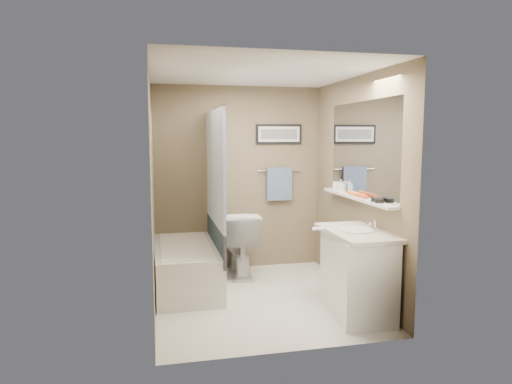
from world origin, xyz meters
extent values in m
plane|color=silver|center=(0.00, 0.00, 0.00)|extent=(2.50, 2.50, 0.00)
cube|color=silver|center=(0.00, 0.00, 2.38)|extent=(2.20, 2.50, 0.04)
cube|color=brown|center=(0.00, 1.23, 1.20)|extent=(2.20, 0.04, 2.40)
cube|color=brown|center=(0.00, -1.23, 1.20)|extent=(2.20, 0.04, 2.40)
cube|color=brown|center=(-1.08, 0.00, 1.20)|extent=(0.04, 2.50, 2.40)
cube|color=brown|center=(1.08, 0.00, 1.20)|extent=(0.04, 2.50, 2.40)
cube|color=#C6B596|center=(-1.09, 0.50, 1.00)|extent=(0.02, 1.55, 2.00)
cylinder|color=silver|center=(-0.40, 0.50, 2.05)|extent=(0.02, 1.55, 0.02)
cube|color=white|center=(-0.40, 0.50, 1.40)|extent=(0.03, 1.45, 1.28)
cube|color=#273A49|center=(-0.40, 0.50, 0.58)|extent=(0.03, 1.45, 0.36)
cube|color=silver|center=(1.09, -0.15, 1.62)|extent=(0.02, 1.60, 1.00)
cube|color=silver|center=(1.04, -0.15, 1.10)|extent=(0.12, 1.60, 0.03)
cylinder|color=silver|center=(0.55, 1.22, 1.30)|extent=(0.60, 0.02, 0.02)
cube|color=#8197BC|center=(0.55, 1.20, 1.12)|extent=(0.34, 0.05, 0.44)
cube|color=black|center=(0.55, 1.23, 1.78)|extent=(0.62, 0.02, 0.26)
cube|color=white|center=(0.55, 1.22, 1.78)|extent=(0.56, 0.00, 0.20)
cube|color=#595959|center=(0.55, 1.22, 1.78)|extent=(0.50, 0.00, 0.13)
cube|color=silver|center=(0.55, -1.24, 1.00)|extent=(0.80, 0.02, 2.00)
cylinder|color=silver|center=(0.22, -1.19, 1.00)|extent=(0.10, 0.02, 0.02)
cube|color=silver|center=(-0.75, 0.54, 0.25)|extent=(0.73, 1.51, 0.50)
cube|color=white|center=(-0.75, 0.54, 0.50)|extent=(0.56, 1.36, 0.02)
imported|color=silver|center=(-0.04, 0.91, 0.41)|extent=(0.53, 0.84, 0.83)
cube|color=white|center=(0.85, -0.61, 0.40)|extent=(0.58, 0.94, 0.80)
cube|color=beige|center=(0.84, -0.61, 0.82)|extent=(0.54, 0.96, 0.04)
cylinder|color=silver|center=(0.83, -0.61, 0.85)|extent=(0.34, 0.34, 0.01)
cylinder|color=silver|center=(1.03, -0.61, 0.89)|extent=(0.02, 0.02, 0.10)
sphere|color=silver|center=(1.03, -0.51, 0.87)|extent=(0.05, 0.05, 0.05)
cylinder|color=black|center=(1.04, -0.66, 1.14)|extent=(0.09, 0.09, 0.04)
cylinder|color=black|center=(1.04, -0.59, 1.14)|extent=(0.09, 0.09, 0.04)
cylinder|color=#D8481E|center=(1.04, -0.28, 1.14)|extent=(0.05, 0.22, 0.04)
cylinder|color=orange|center=(1.04, -0.09, 1.14)|extent=(0.06, 0.22, 0.04)
cube|color=pink|center=(1.04, 0.06, 1.12)|extent=(0.03, 0.16, 0.01)
cylinder|color=silver|center=(1.04, 0.41, 1.17)|extent=(0.08, 0.08, 0.10)
imported|color=#999999|center=(1.04, 0.28, 1.18)|extent=(0.07, 0.07, 0.14)
camera|label=1|loc=(-1.06, -4.65, 1.75)|focal=32.00mm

